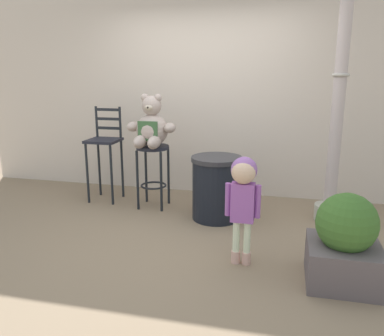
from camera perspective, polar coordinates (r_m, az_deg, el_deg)
ground_plane at (r=4.17m, az=-2.59°, el=-9.82°), size 24.00×24.00×0.00m
building_wall at (r=5.53m, az=2.42°, el=16.76°), size 6.71×0.30×3.91m
bar_stool_with_teddy at (r=4.91m, az=-5.67°, el=0.70°), size 0.40×0.40×0.78m
teddy_bear at (r=4.79m, az=-5.92°, el=5.87°), size 0.60×0.54×0.63m
child_walking at (r=3.40m, az=7.43°, el=-2.83°), size 0.31×0.24×0.97m
trash_bin at (r=4.54m, az=3.55°, el=-2.87°), size 0.58×0.58×0.73m
lamppost at (r=4.60m, az=20.17°, el=6.07°), size 0.33×0.33×2.82m
bar_chair_empty at (r=5.26m, az=-12.51°, el=3.02°), size 0.40×0.40×1.22m
planter_with_shrub at (r=3.41m, az=21.24°, el=-10.09°), size 0.57×0.57×0.75m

